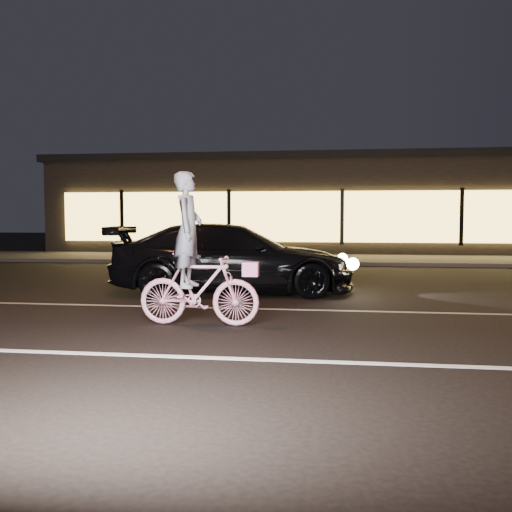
# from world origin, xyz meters

# --- Properties ---
(ground) EXTENTS (90.00, 90.00, 0.00)m
(ground) POSITION_xyz_m (0.00, 0.00, 0.00)
(ground) COLOR black
(ground) RESTS_ON ground
(lane_stripe_near) EXTENTS (60.00, 0.12, 0.01)m
(lane_stripe_near) POSITION_xyz_m (0.00, -1.50, 0.00)
(lane_stripe_near) COLOR silver
(lane_stripe_near) RESTS_ON ground
(lane_stripe_far) EXTENTS (60.00, 0.10, 0.01)m
(lane_stripe_far) POSITION_xyz_m (0.00, 2.00, 0.00)
(lane_stripe_far) COLOR gray
(lane_stripe_far) RESTS_ON ground
(sidewalk) EXTENTS (30.00, 4.00, 0.12)m
(sidewalk) POSITION_xyz_m (0.00, 13.00, 0.06)
(sidewalk) COLOR #383533
(sidewalk) RESTS_ON ground
(storefront) EXTENTS (25.40, 8.42, 4.20)m
(storefront) POSITION_xyz_m (0.00, 18.97, 2.15)
(storefront) COLOR black
(storefront) RESTS_ON ground
(cyclist) EXTENTS (1.81, 0.62, 2.27)m
(cyclist) POSITION_xyz_m (-2.28, 0.40, 0.81)
(cyclist) COLOR #F34680
(cyclist) RESTS_ON ground
(sedan) EXTENTS (5.28, 2.74, 1.46)m
(sedan) POSITION_xyz_m (-2.38, 3.97, 0.73)
(sedan) COLOR black
(sedan) RESTS_ON ground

